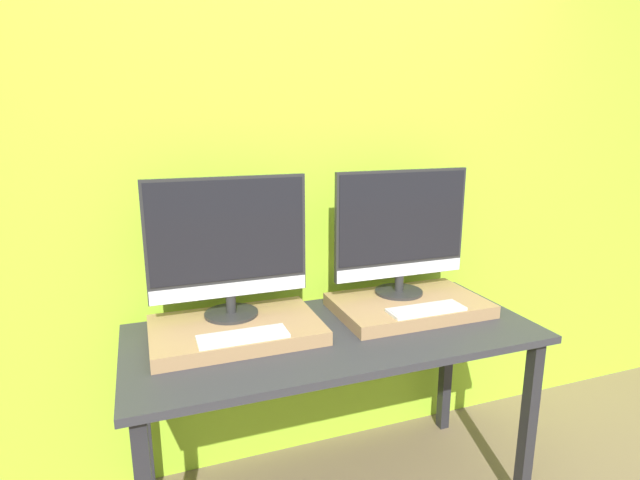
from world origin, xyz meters
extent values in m
cube|color=#9ED12D|center=(0.00, 0.78, 1.30)|extent=(8.00, 0.04, 2.60)
cube|color=#2D2D33|center=(0.00, 0.36, 0.78)|extent=(1.62, 0.71, 0.03)
cube|color=#232328|center=(0.75, 0.06, 0.38)|extent=(0.05, 0.05, 0.77)
cube|color=#232328|center=(-0.75, 0.65, 0.38)|extent=(0.05, 0.05, 0.77)
cube|color=#232328|center=(0.75, 0.65, 0.38)|extent=(0.05, 0.05, 0.77)
cube|color=#99754C|center=(-0.38, 0.44, 0.83)|extent=(0.65, 0.42, 0.05)
cylinder|color=#282828|center=(-0.38, 0.53, 0.86)|extent=(0.22, 0.22, 0.01)
cylinder|color=#282828|center=(-0.38, 0.53, 0.90)|extent=(0.04, 0.04, 0.07)
cube|color=#282828|center=(-0.38, 0.53, 1.17)|extent=(0.63, 0.02, 0.48)
cube|color=black|center=(-0.38, 0.52, 1.20)|extent=(0.60, 0.00, 0.39)
cube|color=silver|center=(-0.38, 0.52, 0.96)|extent=(0.62, 0.00, 0.06)
cube|color=silver|center=(-0.38, 0.30, 0.86)|extent=(0.33, 0.11, 0.01)
cube|color=#B2B2B7|center=(-0.38, 0.30, 0.87)|extent=(0.31, 0.10, 0.00)
cube|color=#99754C|center=(0.38, 0.44, 0.83)|extent=(0.65, 0.42, 0.05)
cylinder|color=#282828|center=(0.38, 0.53, 0.86)|extent=(0.22, 0.22, 0.01)
cylinder|color=#282828|center=(0.38, 0.53, 0.90)|extent=(0.04, 0.04, 0.07)
cube|color=#282828|center=(0.38, 0.53, 1.17)|extent=(0.63, 0.02, 0.48)
cube|color=black|center=(0.38, 0.52, 1.20)|extent=(0.60, 0.00, 0.39)
cube|color=silver|center=(0.38, 0.52, 0.96)|extent=(0.62, 0.00, 0.06)
cube|color=silver|center=(0.38, 0.30, 0.86)|extent=(0.33, 0.11, 0.01)
cube|color=#B2B2B7|center=(0.38, 0.30, 0.87)|extent=(0.31, 0.10, 0.00)
camera|label=1|loc=(-0.69, -1.37, 1.62)|focal=28.00mm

